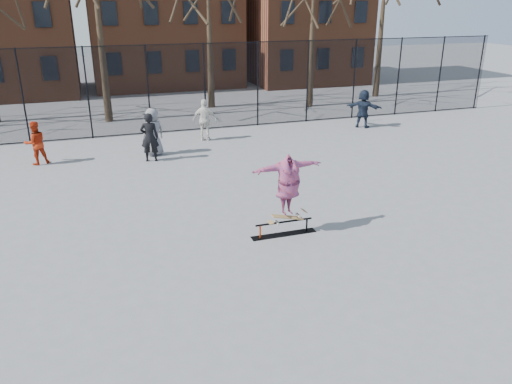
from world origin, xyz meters
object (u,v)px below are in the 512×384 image
object	(u,v)px
skateboard	(287,219)
bystander_navy	(363,109)
bystander_white	(205,120)
bystander_black	(150,137)
bystander_red	(36,143)
skate_rail	(284,229)
skater	(288,188)
bystander_extra	(153,132)

from	to	relation	value
skateboard	bystander_navy	xyz separation A→B (m)	(7.81, 9.84, 0.47)
bystander_white	skateboard	bearing A→B (deg)	109.49
bystander_black	bystander_red	world-z (taller)	bystander_black
skate_rail	bystander_white	size ratio (longest dim) A/B	0.98
skater	bystander_white	world-z (taller)	skater
skate_rail	bystander_red	distance (m)	10.84
skater	bystander_extra	bearing A→B (deg)	98.70
bystander_black	bystander_navy	xyz separation A→B (m)	(10.42, 2.21, -0.02)
skate_rail	skater	size ratio (longest dim) A/B	0.90
skateboard	bystander_red	size ratio (longest dim) A/B	0.57
skateboard	bystander_navy	size ratio (longest dim) A/B	0.51
skateboard	skater	world-z (taller)	skater
bystander_extra	bystander_navy	bearing A→B (deg)	164.64
skater	bystander_black	bearing A→B (deg)	101.70
skater	bystander_white	xyz separation A→B (m)	(0.05, 9.89, -0.40)
bystander_black	bystander_navy	bearing A→B (deg)	-158.50
skater	bystander_red	world-z (taller)	skater
skate_rail	skateboard	world-z (taller)	skateboard
skateboard	bystander_black	xyz separation A→B (m)	(-2.61, 7.63, 0.49)
bystander_navy	bystander_white	bearing A→B (deg)	41.29
skater	skate_rail	bearing A→B (deg)	172.79
skate_rail	skater	distance (m)	1.16
bystander_black	bystander_extra	bearing A→B (deg)	-98.06
skate_rail	skateboard	xyz separation A→B (m)	(0.10, 0.00, 0.29)
bystander_navy	bystander_extra	xyz separation A→B (m)	(-10.19, -1.48, 0.03)
bystander_white	bystander_extra	world-z (taller)	bystander_extra
skate_rail	bystander_navy	xyz separation A→B (m)	(7.90, 9.84, 0.76)
skater	bystander_black	distance (m)	8.07
skateboard	skater	bearing A→B (deg)	0.00
skateboard	bystander_black	distance (m)	8.08
skateboard	bystander_red	world-z (taller)	bystander_red
skater	bystander_navy	size ratio (longest dim) A/B	1.09
bystander_black	bystander_white	distance (m)	3.49
skate_rail	skater	bearing A→B (deg)	0.00
bystander_black	bystander_navy	world-z (taller)	bystander_black
bystander_black	bystander_red	size ratio (longest dim) A/B	1.14
bystander_navy	skateboard	bearing A→B (deg)	93.22
skate_rail	bystander_navy	world-z (taller)	bystander_navy
bystander_black	bystander_white	bearing A→B (deg)	-130.12
skate_rail	bystander_white	bearing A→B (deg)	89.18
bystander_red	bystander_white	xyz separation A→B (m)	(6.76, 1.33, 0.09)
skate_rail	bystander_red	size ratio (longest dim) A/B	1.09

